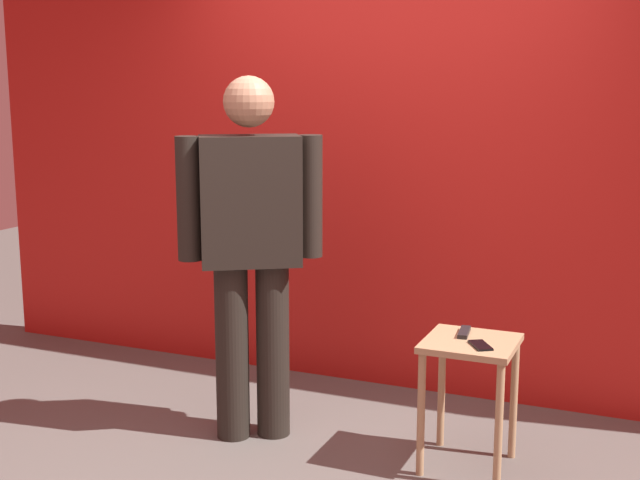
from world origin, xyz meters
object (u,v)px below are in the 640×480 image
Objects in this scene: standing_person at (251,240)px; cell_phone at (480,345)px; side_table at (470,367)px; tv_remote at (464,332)px.

standing_person is 1.21m from cell_phone.
side_table is 0.16m from cell_phone.
side_table is at bearing 4.05° from standing_person.
standing_person reaches higher than tv_remote.
standing_person is at bearing 147.39° from cell_phone.
tv_remote is at bearing 8.59° from standing_person.
side_table is at bearing 96.78° from cell_phone.
side_table is 3.61× the size of tv_remote.
cell_phone is at bearing -61.23° from tv_remote.
side_table is 0.17m from tv_remote.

